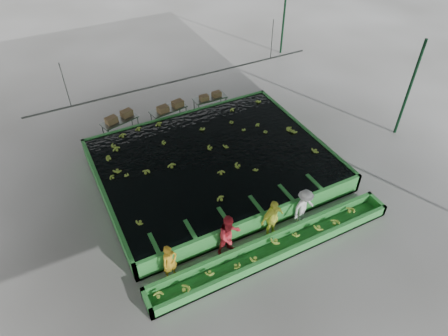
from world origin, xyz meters
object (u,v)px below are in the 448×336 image
packing_table_mid (169,116)px  box_stack_mid (171,109)px  worker_c (272,219)px  worker_d (304,207)px  sorting_trough (275,248)px  worker_a (170,262)px  box_stack_left (120,119)px  worker_b (229,235)px  box_stack_right (210,98)px  flotation_tank (214,164)px  packing_table_left (121,127)px  packing_table_right (210,104)px

packing_table_mid → box_stack_mid: (0.11, -0.09, 0.44)m
worker_c → worker_d: size_ratio=1.08×
worker_c → box_stack_mid: size_ratio=1.23×
sorting_trough → worker_d: bearing=23.9°
worker_a → worker_c: 4.12m
worker_d → packing_table_mid: worker_d is taller
worker_d → packing_table_mid: 9.22m
box_stack_left → worker_b: bearing=-81.4°
worker_c → box_stack_right: (1.76, 8.97, -0.06)m
worker_c → box_stack_left: size_ratio=1.22×
sorting_trough → worker_d: (1.81, 0.80, 0.57)m
worker_c → packing_table_mid: 8.99m
flotation_tank → box_stack_left: 5.70m
flotation_tank → sorting_trough: bearing=-90.0°
worker_a → worker_b: worker_b is taller
worker_c → box_stack_left: 9.75m
packing_table_mid → box_stack_right: bearing=0.3°
worker_c → box_stack_mid: bearing=86.0°
worker_b → packing_table_left: (-1.42, 9.15, -0.50)m
worker_d → packing_table_left: size_ratio=0.89×
packing_table_right → box_stack_mid: (-2.35, -0.17, 0.47)m
box_stack_right → packing_table_left: bearing=177.9°
flotation_tank → worker_d: 4.68m
packing_table_right → box_stack_left: (-4.97, 0.17, 0.43)m
box_stack_left → box_stack_mid: 2.64m
packing_table_right → box_stack_right: (-0.00, -0.07, 0.42)m
worker_d → worker_b: bearing=167.1°
worker_b → box_stack_left: worker_b is taller
packing_table_right → box_stack_right: bearing=-93.8°
worker_c → worker_d: 1.47m
sorting_trough → packing_table_mid: size_ratio=5.17×
sorting_trough → packing_table_mid: packing_table_mid is taller
packing_table_mid → box_stack_mid: size_ratio=1.33×
flotation_tank → packing_table_left: size_ratio=5.38×
packing_table_left → packing_table_right: 5.00m
flotation_tank → packing_table_right: flotation_tank is taller
worker_d → packing_table_right: 9.05m
worker_c → packing_table_left: size_ratio=0.96×
flotation_tank → packing_table_right: size_ratio=5.47×
box_stack_mid → box_stack_left: bearing=172.6°
box_stack_left → packing_table_right: bearing=-1.9°
flotation_tank → packing_table_left: (-2.90, 4.85, -0.03)m
worker_b → packing_table_right: worker_b is taller
box_stack_left → box_stack_right: size_ratio=1.18×
worker_d → box_stack_mid: size_ratio=1.14×
flotation_tank → box_stack_left: bearing=120.3°
packing_table_mid → packing_table_right: size_ratio=1.06×
packing_table_left → box_stack_left: 0.43m
worker_b → worker_c: bearing=-3.6°
worker_d → box_stack_left: (-4.68, 9.21, 0.02)m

